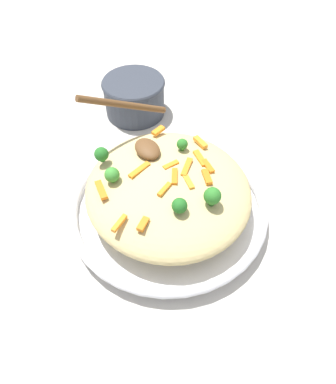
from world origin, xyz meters
name	(u,v)px	position (x,y,z in m)	size (l,w,h in m)	color
ground_plane	(168,213)	(0.00, 0.00, 0.00)	(2.40, 2.40, 0.00)	beige
serving_bowl	(168,207)	(0.00, 0.00, 0.02)	(0.36, 0.36, 0.04)	silver
pasta_mound	(168,190)	(0.00, 0.00, 0.07)	(0.29, 0.28, 0.07)	#D1BA7A
carrot_piece_0	(188,169)	(0.00, 0.04, 0.10)	(0.04, 0.01, 0.01)	orange
carrot_piece_1	(158,131)	(-0.11, 0.05, 0.10)	(0.03, 0.01, 0.01)	orange
carrot_piece_2	(175,177)	(0.01, 0.01, 0.10)	(0.03, 0.01, 0.01)	orange
carrot_piece_3	(208,167)	(0.01, 0.07, 0.10)	(0.03, 0.01, 0.01)	orange
carrot_piece_4	(200,142)	(-0.04, 0.09, 0.10)	(0.03, 0.01, 0.01)	orange
carrot_piece_5	(200,158)	(-0.01, 0.07, 0.10)	(0.04, 0.01, 0.01)	orange
carrot_piece_6	(143,224)	(0.06, -0.08, 0.10)	(0.02, 0.01, 0.01)	orange
carrot_piece_7	(101,190)	(-0.03, -0.10, 0.10)	(0.04, 0.01, 0.01)	orange
carrot_piece_8	(171,165)	(-0.02, 0.02, 0.10)	(0.03, 0.01, 0.01)	orange
carrot_piece_9	(139,170)	(-0.04, -0.03, 0.10)	(0.04, 0.01, 0.01)	orange
carrot_piece_10	(164,189)	(0.02, -0.02, 0.10)	(0.03, 0.01, 0.01)	orange
carrot_piece_11	(207,177)	(0.03, 0.05, 0.10)	(0.03, 0.01, 0.01)	orange
carrot_piece_12	(119,223)	(0.04, -0.11, 0.10)	(0.03, 0.01, 0.01)	orange
carrot_piece_13	(189,182)	(0.03, 0.02, 0.10)	(0.03, 0.01, 0.01)	orange
broccoli_floret_0	(101,154)	(-0.09, -0.07, 0.11)	(0.02, 0.02, 0.03)	#205B1C
broccoli_floret_1	(182,144)	(-0.04, 0.06, 0.11)	(0.02, 0.02, 0.02)	#296820
broccoli_floret_2	(112,175)	(-0.04, -0.08, 0.11)	(0.02, 0.02, 0.03)	#377928
broccoli_floret_3	(180,206)	(0.07, -0.02, 0.11)	(0.02, 0.02, 0.03)	#205B1C
broccoli_floret_4	(212,196)	(0.08, 0.03, 0.12)	(0.03, 0.03, 0.03)	#296820
serving_spoon	(140,131)	(-0.10, 0.00, 0.12)	(0.12, 0.17, 0.10)	brown
companion_bowl	(134,96)	(-0.30, 0.09, 0.05)	(0.14, 0.14, 0.09)	#333842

